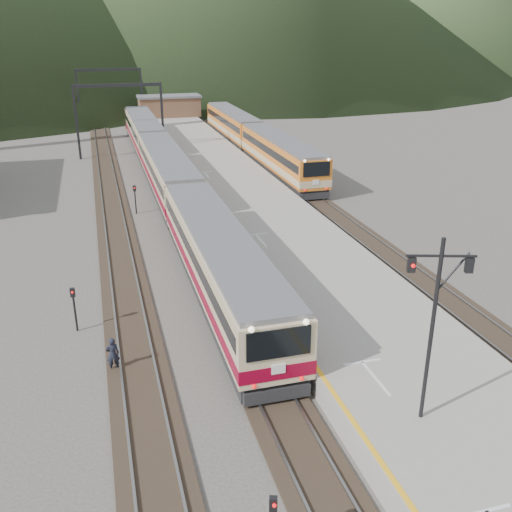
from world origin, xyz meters
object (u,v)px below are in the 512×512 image
object	(u,v)px
main_train	(167,171)
worker	(113,354)
second_train	(254,138)
signal_mast	(434,313)

from	to	relation	value
main_train	worker	bearing A→B (deg)	-102.48
second_train	signal_mast	world-z (taller)	signal_mast
worker	signal_mast	bearing A→B (deg)	138.90
main_train	signal_mast	distance (m)	34.89
main_train	worker	distance (m)	27.68
main_train	worker	world-z (taller)	main_train
second_train	worker	world-z (taller)	second_train
main_train	signal_mast	world-z (taller)	signal_mast
worker	main_train	bearing A→B (deg)	-107.29
second_train	worker	bearing A→B (deg)	-113.33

